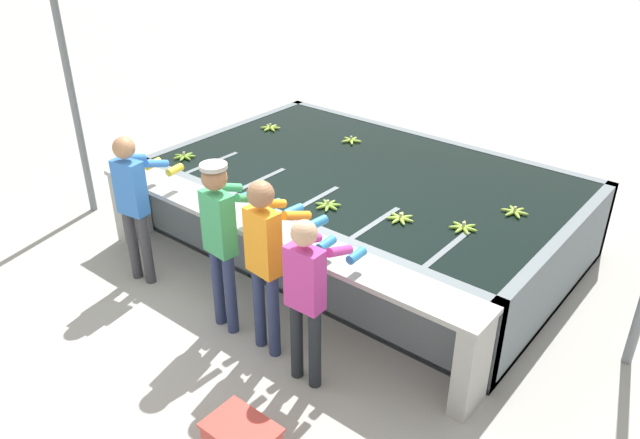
% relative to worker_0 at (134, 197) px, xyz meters
% --- Properties ---
extents(ground_plane, '(80.00, 80.00, 0.00)m').
position_rel_worker_0_xyz_m(ground_plane, '(1.41, 0.27, -1.01)').
color(ground_plane, '#A3A099').
rests_on(ground_plane, ground).
extents(wash_tank, '(4.76, 2.99, 0.94)m').
position_rel_worker_0_xyz_m(wash_tank, '(1.41, 2.20, -0.55)').
color(wash_tank, slate).
rests_on(wash_tank, ground).
extents(work_ledge, '(4.76, 0.45, 0.94)m').
position_rel_worker_0_xyz_m(work_ledge, '(1.41, 0.50, -0.34)').
color(work_ledge, '#9E9E99').
rests_on(work_ledge, ground).
extents(worker_0, '(0.47, 0.74, 1.68)m').
position_rel_worker_0_xyz_m(worker_0, '(0.00, 0.00, 0.00)').
color(worker_0, '#38383D').
rests_on(worker_0, ground).
extents(worker_1, '(0.45, 0.74, 1.75)m').
position_rel_worker_0_xyz_m(worker_1, '(1.34, 0.00, 0.07)').
color(worker_1, navy).
rests_on(worker_1, ground).
extents(worker_2, '(0.45, 0.74, 1.74)m').
position_rel_worker_0_xyz_m(worker_2, '(1.89, 0.01, 0.05)').
color(worker_2, navy).
rests_on(worker_2, ground).
extents(worker_3, '(0.42, 0.71, 1.60)m').
position_rel_worker_0_xyz_m(worker_3, '(2.43, -0.08, -0.05)').
color(worker_3, '#1E2328').
rests_on(worker_3, ground).
extents(banana_bunch_floating_0, '(0.28, 0.28, 0.08)m').
position_rel_worker_0_xyz_m(banana_bunch_floating_0, '(1.62, 1.21, -0.06)').
color(banana_bunch_floating_0, '#75A333').
rests_on(banana_bunch_floating_0, wash_tank).
extents(banana_bunch_floating_1, '(0.28, 0.28, 0.08)m').
position_rel_worker_0_xyz_m(banana_bunch_floating_1, '(3.18, 2.29, -0.06)').
color(banana_bunch_floating_1, '#93BC3D').
rests_on(banana_bunch_floating_1, wash_tank).
extents(banana_bunch_floating_2, '(0.28, 0.28, 0.08)m').
position_rel_worker_0_xyz_m(banana_bunch_floating_2, '(2.93, 1.67, -0.06)').
color(banana_bunch_floating_2, '#8CB738').
rests_on(banana_bunch_floating_2, wash_tank).
extents(banana_bunch_floating_3, '(0.28, 0.27, 0.08)m').
position_rel_worker_0_xyz_m(banana_bunch_floating_3, '(0.70, 2.85, -0.06)').
color(banana_bunch_floating_3, '#9EC642').
rests_on(banana_bunch_floating_3, wash_tank).
extents(banana_bunch_floating_4, '(0.27, 0.28, 0.08)m').
position_rel_worker_0_xyz_m(banana_bunch_floating_4, '(-0.44, 2.53, -0.06)').
color(banana_bunch_floating_4, '#9EC642').
rests_on(banana_bunch_floating_4, wash_tank).
extents(banana_bunch_floating_5, '(0.28, 0.28, 0.08)m').
position_rel_worker_0_xyz_m(banana_bunch_floating_5, '(2.36, 1.44, -0.06)').
color(banana_bunch_floating_5, '#93BC3D').
rests_on(banana_bunch_floating_5, wash_tank).
extents(banana_bunch_floating_6, '(0.28, 0.28, 0.08)m').
position_rel_worker_0_xyz_m(banana_bunch_floating_6, '(-0.56, 1.13, -0.06)').
color(banana_bunch_floating_6, '#75A333').
rests_on(banana_bunch_floating_6, wash_tank).
extents(knife_0, '(0.31, 0.21, 0.02)m').
position_rel_worker_0_xyz_m(knife_0, '(0.51, 0.56, -0.06)').
color(knife_0, silver).
rests_on(knife_0, work_ledge).
extents(support_post_left, '(0.09, 0.09, 3.20)m').
position_rel_worker_0_xyz_m(support_post_left, '(-1.91, 0.58, 0.59)').
color(support_post_left, slate).
rests_on(support_post_left, ground).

